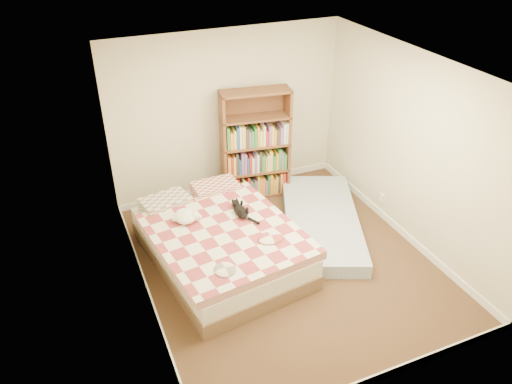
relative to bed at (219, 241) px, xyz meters
name	(u,v)px	position (x,y,z in m)	size (l,w,h in m)	color
room	(287,180)	(0.74, -0.38, 0.92)	(3.51, 4.01, 2.51)	#442B1D
bed	(219,241)	(0.00, 0.00, 0.00)	(1.88, 2.44, 0.60)	brown
bookshelf	(255,159)	(1.05, 1.32, 0.33)	(1.06, 0.49, 1.69)	brown
floor_mattress	(321,221)	(1.54, 0.10, -0.17)	(1.00, 2.22, 0.20)	#7190BD
black_cat	(240,210)	(0.33, 0.11, 0.32)	(0.18, 0.55, 0.13)	black
white_dog	(186,216)	(-0.35, 0.21, 0.34)	(0.35, 0.37, 0.15)	white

